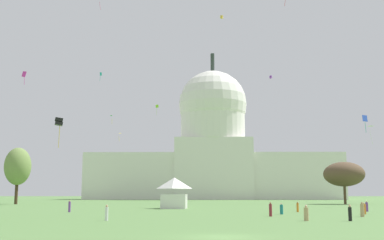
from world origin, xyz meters
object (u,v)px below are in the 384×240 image
person_maroon_front_center (271,210)px  person_teal_mid_right (282,209)px  person_white_mid_left (107,213)px  person_purple_edge_west (367,207)px  person_orange_mid_center (298,207)px  person_purple_front_right (69,207)px  capitol_building (213,152)px  kite_green_mid (113,117)px  kite_violet_high (271,77)px  kite_white_low (370,129)px  person_black_front_left (350,213)px  kite_magenta_mid (24,75)px  person_tan_near_tree_west (362,210)px  person_orange_back_left (364,209)px  kite_black_low (59,122)px  kite_yellow_mid (119,135)px  kite_gold_high (222,17)px  tree_west_near (18,167)px  kite_turquoise_high (101,75)px  kite_blue_low (365,119)px  event_tent (174,193)px  person_tan_back_right (306,214)px  kite_lime_mid (157,107)px  tree_east_far (344,174)px

person_maroon_front_center → person_teal_mid_right: 6.13m
person_white_mid_left → person_purple_edge_west: 42.74m
person_orange_mid_center → person_purple_front_right: 33.65m
capitol_building → kite_green_mid: (-33.22, -66.56, 5.56)m
kite_violet_high → kite_white_low: kite_violet_high is taller
person_white_mid_left → kite_green_mid: size_ratio=0.59×
person_maroon_front_center → person_black_front_left: 11.58m
kite_white_low → kite_magenta_mid: bearing=-137.4°
kite_violet_high → person_tan_near_tree_west: bearing=22.8°
person_orange_mid_center → person_maroon_front_center: bearing=173.2°
person_white_mid_left → kite_violet_high: kite_violet_high is taller
person_orange_back_left → person_purple_front_right: 41.49m
person_white_mid_left → person_purple_edge_west: (34.78, 24.85, -0.02)m
kite_black_low → person_orange_mid_center: bearing=77.2°
person_maroon_front_center → kite_magenta_mid: kite_magenta_mid is taller
person_purple_front_right → kite_yellow_mid: size_ratio=0.65×
kite_gold_high → person_black_front_left: bearing=117.7°
tree_west_near → person_orange_mid_center: size_ratio=9.40×
person_maroon_front_center → kite_yellow_mid: (-38.37, 115.20, 22.97)m
capitol_building → kite_yellow_mid: bearing=-130.8°
tree_west_near → kite_turquoise_high: 35.61m
person_orange_back_left → kite_black_low: kite_black_low is taller
kite_turquoise_high → person_tan_near_tree_west: bearing=-19.0°
person_black_front_left → kite_blue_low: (14.94, 37.59, 15.30)m
person_purple_edge_west → kite_black_low: bearing=23.4°
person_black_front_left → kite_gold_high: 104.92m
person_orange_mid_center → kite_yellow_mid: 113.39m
event_tent → kite_gold_high: 73.32m
kite_green_mid → kite_black_low: kite_green_mid is taller
person_tan_back_right → kite_green_mid: (-38.41, 99.00, 25.85)m
person_teal_mid_right → kite_green_mid: 95.93m
kite_white_low → person_purple_front_right: bearing=-116.0°
person_purple_edge_west → person_black_front_left: size_ratio=0.99×
kite_lime_mid → kite_turquoise_high: bearing=-73.9°
person_tan_back_right → kite_white_low: 56.01m
person_tan_back_right → kite_gold_high: bearing=4.2°
person_orange_mid_center → kite_gold_high: bearing=23.8°
person_white_mid_left → person_orange_back_left: bearing=130.6°
person_tan_near_tree_west → person_maroon_front_center: person_tan_near_tree_west is taller
person_white_mid_left → kite_yellow_mid: (-20.38, 124.51, 23.00)m
event_tent → kite_green_mid: size_ratio=2.22×
person_orange_back_left → kite_lime_mid: kite_lime_mid is taller
person_black_front_left → kite_lime_mid: (-31.41, 127.41, 33.94)m
person_purple_edge_west → kite_violet_high: 111.44m
person_orange_mid_center → person_maroon_front_center: size_ratio=0.89×
person_purple_edge_west → kite_black_low: (-45.47, -6.93, 12.12)m
tree_east_far → kite_yellow_mid: size_ratio=5.34×
person_orange_mid_center → kite_lime_mid: bearing=33.3°
tree_east_far → person_tan_near_tree_west: size_ratio=8.28×
kite_magenta_mid → kite_gold_high: (41.43, 46.47, 29.37)m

